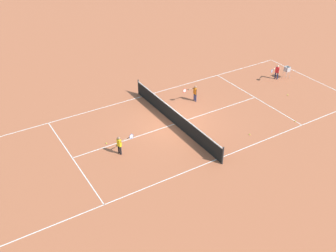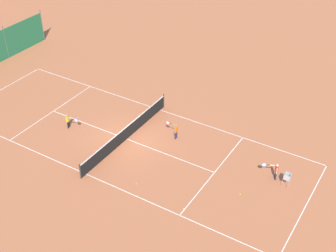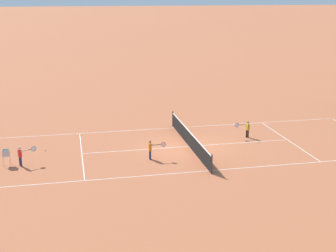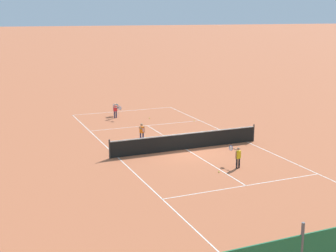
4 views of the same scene
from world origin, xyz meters
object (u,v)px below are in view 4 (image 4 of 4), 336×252
(tennis_net, at_px, (186,141))
(player_far_baseline, at_px, (116,110))
(tennis_ball_alley_left, at_px, (150,118))
(ball_hopper, at_px, (116,107))
(tennis_ball_by_net_right, at_px, (211,132))
(player_far_service, at_px, (142,131))
(player_near_service, at_px, (238,156))
(tennis_ball_far_corner, at_px, (219,172))
(tennis_ball_near_corner, at_px, (194,121))

(tennis_net, relative_size, player_far_baseline, 8.39)
(tennis_ball_alley_left, distance_m, ball_hopper, 2.86)
(tennis_ball_alley_left, bearing_deg, tennis_ball_by_net_right, 112.87)
(player_far_baseline, bearing_deg, player_far_service, 86.49)
(player_far_baseline, bearing_deg, player_near_service, 99.55)
(player_far_service, bearing_deg, tennis_net, 123.51)
(ball_hopper, bearing_deg, tennis_ball_alley_left, 136.89)
(player_near_service, height_order, tennis_ball_far_corner, player_near_service)
(player_near_service, height_order, ball_hopper, player_near_service)
(tennis_ball_far_corner, bearing_deg, tennis_net, -93.26)
(player_far_baseline, distance_m, tennis_ball_near_corner, 5.94)
(player_far_baseline, height_order, ball_hopper, player_far_baseline)
(ball_hopper, bearing_deg, player_near_service, 98.11)
(tennis_net, relative_size, ball_hopper, 10.31)
(player_far_service, xyz_separation_m, player_far_baseline, (-0.43, -6.96, -0.01))
(player_near_service, bearing_deg, tennis_net, -76.45)
(player_near_service, bearing_deg, player_far_baseline, -80.45)
(player_near_service, distance_m, tennis_ball_by_net_right, 7.45)
(player_far_service, height_order, tennis_ball_by_net_right, player_far_service)
(tennis_net, height_order, player_far_service, player_far_service)
(tennis_net, distance_m, tennis_ball_far_corner, 4.37)
(tennis_ball_alley_left, xyz_separation_m, tennis_ball_by_net_right, (-2.30, 5.46, 0.00))
(tennis_ball_near_corner, xyz_separation_m, tennis_ball_by_net_right, (0.35, 3.32, 0.00))
(player_near_service, xyz_separation_m, tennis_ball_near_corner, (-2.64, -10.39, -0.60))
(tennis_ball_far_corner, bearing_deg, tennis_ball_near_corner, -109.83)
(player_near_service, bearing_deg, tennis_ball_far_corner, 13.94)
(player_far_service, xyz_separation_m, tennis_ball_near_corner, (-5.36, -3.71, -0.62))
(tennis_ball_far_corner, bearing_deg, tennis_ball_by_net_right, -115.43)
(player_far_baseline, distance_m, tennis_ball_far_corner, 14.00)
(player_far_service, xyz_separation_m, tennis_ball_far_corner, (-1.50, 6.98, -0.62))
(tennis_ball_alley_left, distance_m, tennis_ball_by_net_right, 5.92)
(player_far_service, bearing_deg, player_near_service, 112.19)
(player_near_service, distance_m, tennis_ball_near_corner, 10.73)
(player_far_baseline, height_order, tennis_ball_near_corner, player_far_baseline)
(tennis_net, distance_m, tennis_ball_near_corner, 7.32)
(tennis_net, bearing_deg, player_far_service, -56.49)
(player_far_baseline, relative_size, tennis_ball_alley_left, 16.57)
(tennis_net, height_order, tennis_ball_alley_left, tennis_net)
(player_far_service, bearing_deg, ball_hopper, -94.93)
(tennis_net, xyz_separation_m, tennis_ball_alley_left, (-0.95, -8.49, -0.47))
(tennis_ball_far_corner, height_order, tennis_ball_near_corner, same)
(tennis_ball_near_corner, bearing_deg, tennis_net, 60.41)
(player_far_service, relative_size, ball_hopper, 1.24)
(player_far_baseline, relative_size, tennis_ball_near_corner, 16.57)
(tennis_ball_near_corner, height_order, tennis_ball_by_net_right, same)
(player_near_service, xyz_separation_m, tennis_ball_alley_left, (0.02, -12.52, -0.60))
(ball_hopper, bearing_deg, tennis_ball_far_corner, 93.25)
(ball_hopper, bearing_deg, player_far_service, 85.07)
(tennis_ball_far_corner, distance_m, tennis_ball_alley_left, 12.88)
(player_far_service, relative_size, player_near_service, 1.02)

